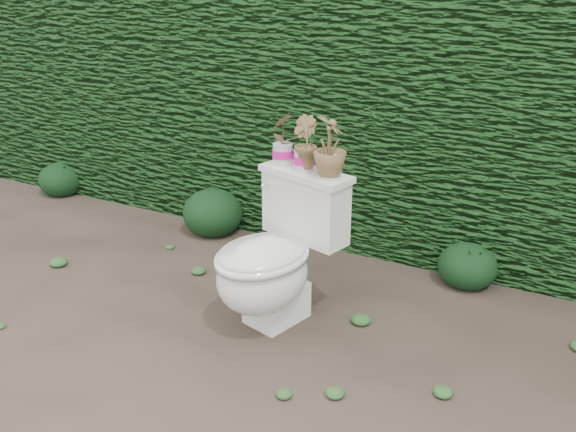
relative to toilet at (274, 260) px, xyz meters
The scene contains 9 objects.
ground 0.39m from the toilet, 102.77° to the right, with size 60.00×60.00×0.00m, color brown.
hedge 1.51m from the toilet, 91.45° to the left, with size 8.00×1.00×1.60m, color #20561C.
toilet is the anchor object (origin of this frame).
potted_plant_left 0.63m from the toilet, 108.16° to the left, with size 0.14×0.10×0.27m, color #2E7624.
potted_plant_center 0.60m from the toilet, 76.97° to the left, with size 0.14×0.12×0.26m, color #2E7624.
potted_plant_right 0.64m from the toilet, 41.47° to the left, with size 0.16×0.16×0.29m, color #2E7624.
liriope_clump_0 2.61m from the toilet, 159.35° to the left, with size 0.35×0.35×0.28m, color #143917.
liriope_clump_1 1.26m from the toilet, 138.11° to the left, with size 0.41×0.41×0.33m, color #143917.
liriope_clump_2 1.22m from the toilet, 47.69° to the left, with size 0.34×0.34×0.27m, color #143917.
Camera 1 is at (1.44, -2.40, 1.81)m, focal length 40.00 mm.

